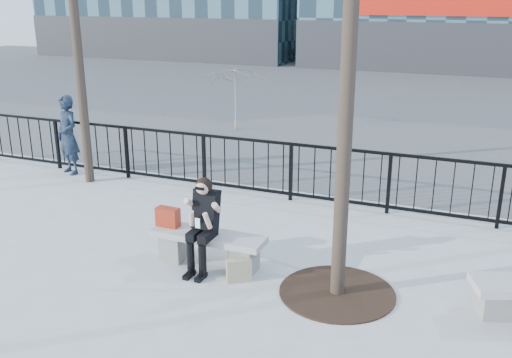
% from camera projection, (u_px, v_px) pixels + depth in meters
% --- Properties ---
extents(ground, '(120.00, 120.00, 0.00)m').
position_uv_depth(ground, '(209.00, 265.00, 8.14)').
color(ground, '#A6A7A2').
rests_on(ground, ground).
extents(street_surface, '(60.00, 23.00, 0.01)m').
position_uv_depth(street_surface, '(389.00, 97.00, 21.34)').
color(street_surface, '#474747').
rests_on(street_surface, ground).
extents(railing, '(14.00, 0.06, 1.10)m').
position_uv_depth(railing, '(281.00, 170.00, 10.61)').
color(railing, black).
rests_on(railing, ground).
extents(tree_grate, '(1.50, 1.50, 0.02)m').
position_uv_depth(tree_grate, '(337.00, 292.00, 7.36)').
color(tree_grate, black).
rests_on(tree_grate, ground).
extents(bench_main, '(1.65, 0.46, 0.49)m').
position_uv_depth(bench_main, '(208.00, 246.00, 8.05)').
color(bench_main, slate).
rests_on(bench_main, ground).
extents(seated_woman, '(0.50, 0.64, 1.34)m').
position_uv_depth(seated_woman, '(202.00, 226.00, 7.79)').
color(seated_woman, black).
rests_on(seated_woman, ground).
extents(handbag, '(0.34, 0.17, 0.28)m').
position_uv_depth(handbag, '(168.00, 217.00, 8.20)').
color(handbag, maroon).
rests_on(handbag, bench_main).
extents(shopping_bag, '(0.35, 0.28, 0.32)m').
position_uv_depth(shopping_bag, '(239.00, 270.00, 7.64)').
color(shopping_bag, tan).
rests_on(shopping_bag, ground).
extents(standing_man, '(0.72, 0.60, 1.68)m').
position_uv_depth(standing_man, '(68.00, 135.00, 12.03)').
color(standing_man, black).
rests_on(standing_man, ground).
extents(vendor_umbrella, '(2.16, 2.19, 1.78)m').
position_uv_depth(vendor_umbrella, '(235.00, 99.00, 15.82)').
color(vendor_umbrella, yellow).
rests_on(vendor_umbrella, ground).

